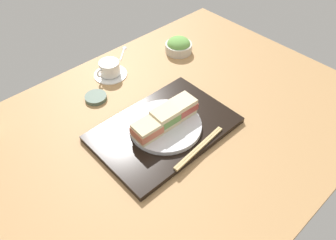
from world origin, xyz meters
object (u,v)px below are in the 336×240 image
at_px(sandwich_near, 147,130).
at_px(salad_bowl, 179,46).
at_px(sandwich_plate, 165,125).
at_px(small_sauce_dish, 96,97).
at_px(sandwich_middle, 165,117).
at_px(coffee_cup, 110,69).
at_px(chopsticks_pair, 199,148).
at_px(sandwich_far, 182,107).
at_px(teaspoon, 124,49).

relative_size(sandwich_near, salad_bowl, 0.76).
distance_m(sandwich_plate, small_sauce_dish, 0.30).
height_order(sandwich_near, sandwich_middle, sandwich_middle).
xyz_separation_m(coffee_cup, small_sauce_dish, (-0.12, -0.08, -0.02)).
bearing_deg(salad_bowl, chopsticks_pair, -127.71).
relative_size(sandwich_middle, salad_bowl, 0.73).
xyz_separation_m(sandwich_near, coffee_cup, (0.12, 0.37, -0.03)).
relative_size(sandwich_plate, salad_bowl, 2.08).
distance_m(sandwich_near, sandwich_far, 0.15).
height_order(sandwich_plate, coffee_cup, coffee_cup).
height_order(sandwich_far, salad_bowl, sandwich_far).
distance_m(sandwich_plate, teaspoon, 0.51).
distance_m(sandwich_far, chopsticks_pair, 0.15).
relative_size(chopsticks_pair, teaspoon, 2.51).
xyz_separation_m(sandwich_near, salad_bowl, (0.43, 0.31, -0.03)).
bearing_deg(sandwich_near, small_sauce_dish, 90.29).
bearing_deg(chopsticks_pair, coffee_cup, 86.49).
distance_m(sandwich_far, teaspoon, 0.49).
xyz_separation_m(sandwich_plate, chopsticks_pair, (0.02, -0.14, -0.00)).
bearing_deg(sandwich_near, coffee_cup, 71.86).
height_order(sandwich_middle, chopsticks_pair, sandwich_middle).
height_order(sandwich_plate, chopsticks_pair, sandwich_plate).
bearing_deg(small_sauce_dish, sandwich_plate, -75.18).
bearing_deg(teaspoon, chopsticks_pair, -106.07).
height_order(sandwich_far, chopsticks_pair, sandwich_far).
bearing_deg(chopsticks_pair, small_sauce_dish, 102.16).
bearing_deg(sandwich_middle, coffee_cup, 82.89).
bearing_deg(sandwich_middle, sandwich_far, -0.53).
distance_m(salad_bowl, coffee_cup, 0.32).
bearing_deg(coffee_cup, chopsticks_pair, -93.51).
relative_size(coffee_cup, teaspoon, 1.47).
xyz_separation_m(sandwich_near, sandwich_far, (0.15, -0.00, 0.00)).
bearing_deg(chopsticks_pair, sandwich_middle, 96.36).
relative_size(sandwich_far, coffee_cup, 0.66).
distance_m(sandwich_plate, sandwich_far, 0.08).
height_order(sandwich_near, coffee_cup, sandwich_near).
height_order(chopsticks_pair, teaspoon, chopsticks_pair).
bearing_deg(small_sauce_dish, sandwich_far, -62.40).
bearing_deg(salad_bowl, small_sauce_dish, -177.74).
bearing_deg(sandwich_plate, coffee_cup, 82.89).
height_order(sandwich_near, small_sauce_dish, sandwich_near).
distance_m(salad_bowl, small_sauce_dish, 0.44).
relative_size(sandwich_middle, small_sauce_dish, 1.04).
height_order(sandwich_near, teaspoon, sandwich_near).
height_order(sandwich_middle, coffee_cup, sandwich_middle).
bearing_deg(sandwich_far, sandwich_middle, 179.47).
bearing_deg(sandwich_plate, salad_bowl, 40.58).
height_order(sandwich_middle, teaspoon, sandwich_middle).
xyz_separation_m(sandwich_far, small_sauce_dish, (-0.15, 0.29, -0.06)).
relative_size(sandwich_far, salad_bowl, 0.76).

